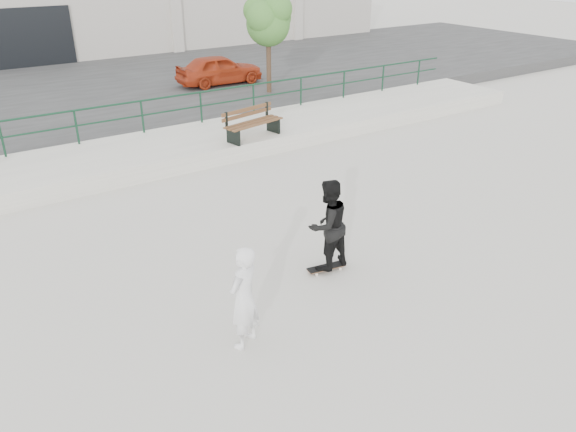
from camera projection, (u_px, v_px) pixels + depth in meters
ground at (330, 336)px, 9.21m from camera, size 120.00×120.00×0.00m
ledge at (128, 158)px, 16.19m from camera, size 30.00×3.00×0.50m
parking_strip at (56, 98)px, 22.54m from camera, size 60.00×14.00×0.50m
railing at (109, 114)px, 16.73m from camera, size 28.00×0.06×1.03m
bench_right at (252, 123)px, 16.91m from camera, size 2.05×0.97×0.91m
tree at (269, 19)px, 21.21m from camera, size 2.09×1.85×3.71m
red_car at (219, 69)px, 23.41m from camera, size 3.64×1.55×1.23m
skateboard at (326, 267)px, 11.03m from camera, size 0.80×0.33×0.09m
standing_skater at (328, 225)px, 10.63m from camera, size 0.93×0.76×1.82m
seated_skater at (244, 298)px, 8.66m from camera, size 0.76×0.66×1.75m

